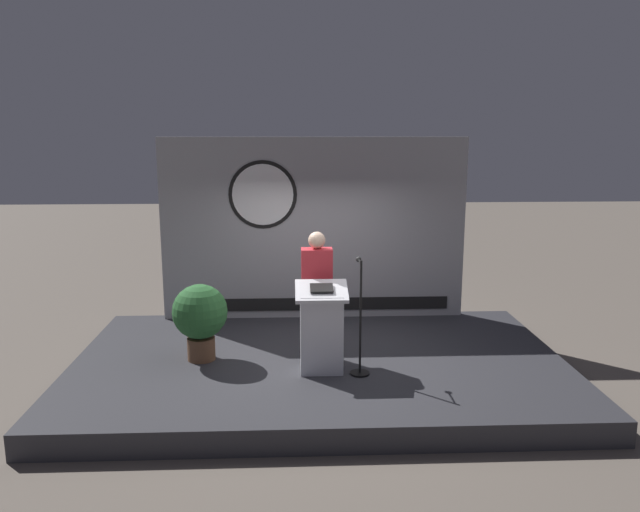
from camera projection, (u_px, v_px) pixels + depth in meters
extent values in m
plane|color=#6B6056|center=(319.00, 379.00, 8.27)|extent=(40.00, 40.00, 0.00)
cube|color=#333338|center=(319.00, 368.00, 8.24)|extent=(6.40, 4.00, 0.30)
cube|color=#9E9EA3|center=(314.00, 229.00, 9.73)|extent=(4.75, 0.10, 2.85)
cylinder|color=black|center=(263.00, 195.00, 9.53)|extent=(1.05, 0.02, 1.05)
cylinder|color=white|center=(263.00, 195.00, 9.53)|extent=(0.94, 0.02, 0.94)
cube|color=black|center=(314.00, 304.00, 9.92)|extent=(4.28, 0.02, 0.20)
cube|color=silver|center=(321.00, 332.00, 7.67)|extent=(0.52, 0.40, 0.99)
cube|color=silver|center=(321.00, 291.00, 7.57)|extent=(0.64, 0.49, 0.19)
cube|color=black|center=(322.00, 288.00, 7.54)|extent=(0.28, 0.20, 0.08)
cylinder|color=black|center=(317.00, 326.00, 8.16)|extent=(0.26, 0.26, 0.85)
cube|color=red|center=(317.00, 272.00, 8.01)|extent=(0.40, 0.24, 0.60)
sphere|color=beige|center=(317.00, 240.00, 7.93)|extent=(0.22, 0.22, 0.22)
cylinder|color=black|center=(360.00, 373.00, 7.65)|extent=(0.24, 0.24, 0.02)
cylinder|color=black|center=(360.00, 318.00, 7.50)|extent=(0.03, 0.03, 1.43)
cylinder|color=black|center=(360.00, 262.00, 7.52)|extent=(0.02, 0.30, 0.02)
sphere|color=#262626|center=(359.00, 259.00, 7.67)|extent=(0.07, 0.07, 0.07)
cylinder|color=brown|center=(201.00, 349.00, 8.11)|extent=(0.36, 0.36, 0.30)
sphere|color=#2D6B33|center=(200.00, 312.00, 8.01)|extent=(0.71, 0.71, 0.71)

